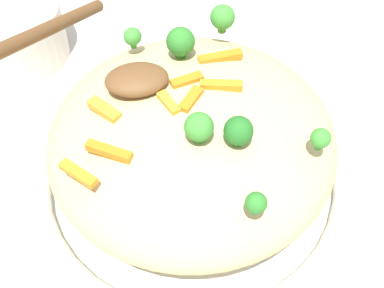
# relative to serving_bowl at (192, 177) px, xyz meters

# --- Properties ---
(ground_plane) EXTENTS (2.40, 2.40, 0.00)m
(ground_plane) POSITION_rel_serving_bowl_xyz_m (0.00, 0.00, -0.03)
(ground_plane) COLOR beige
(serving_bowl) EXTENTS (0.32, 0.32, 0.05)m
(serving_bowl) POSITION_rel_serving_bowl_xyz_m (0.00, 0.00, 0.00)
(serving_bowl) COLOR white
(serving_bowl) RESTS_ON ground_plane
(pasta_mound) EXTENTS (0.26, 0.26, 0.09)m
(pasta_mound) POSITION_rel_serving_bowl_xyz_m (0.00, 0.00, 0.06)
(pasta_mound) COLOR #D1BA7A
(pasta_mound) RESTS_ON serving_bowl
(carrot_piece_0) EXTENTS (0.03, 0.02, 0.01)m
(carrot_piece_0) POSITION_rel_serving_bowl_xyz_m (0.00, 0.03, 0.11)
(carrot_piece_0) COLOR orange
(carrot_piece_0) RESTS_ON pasta_mound
(carrot_piece_1) EXTENTS (0.02, 0.03, 0.01)m
(carrot_piece_1) POSITION_rel_serving_bowl_xyz_m (-0.02, 0.01, 0.11)
(carrot_piece_1) COLOR orange
(carrot_piece_1) RESTS_ON pasta_mound
(carrot_piece_2) EXTENTS (0.04, 0.01, 0.01)m
(carrot_piece_2) POSITION_rel_serving_bowl_xyz_m (0.04, 0.06, 0.10)
(carrot_piece_2) COLOR orange
(carrot_piece_2) RESTS_ON pasta_mound
(carrot_piece_3) EXTENTS (0.03, 0.03, 0.01)m
(carrot_piece_3) POSITION_rel_serving_bowl_xyz_m (-0.07, 0.01, 0.10)
(carrot_piece_3) COLOR orange
(carrot_piece_3) RESTS_ON pasta_mound
(carrot_piece_4) EXTENTS (0.03, 0.03, 0.01)m
(carrot_piece_4) POSITION_rel_serving_bowl_xyz_m (-0.10, -0.05, 0.10)
(carrot_piece_4) COLOR orange
(carrot_piece_4) RESTS_ON pasta_mound
(carrot_piece_5) EXTENTS (0.04, 0.03, 0.01)m
(carrot_piece_5) POSITION_rel_serving_bowl_xyz_m (-0.07, -0.03, 0.10)
(carrot_piece_5) COLOR orange
(carrot_piece_5) RESTS_ON pasta_mound
(carrot_piece_6) EXTENTS (0.03, 0.03, 0.01)m
(carrot_piece_6) POSITION_rel_serving_bowl_xyz_m (0.00, 0.01, 0.11)
(carrot_piece_6) COLOR orange
(carrot_piece_6) RESTS_ON pasta_mound
(carrot_piece_7) EXTENTS (0.04, 0.01, 0.01)m
(carrot_piece_7) POSITION_rel_serving_bowl_xyz_m (0.03, 0.02, 0.11)
(carrot_piece_7) COLOR orange
(carrot_piece_7) RESTS_ON pasta_mound
(broccoli_floret_0) EXTENTS (0.02, 0.02, 0.02)m
(broccoli_floret_0) POSITION_rel_serving_bowl_xyz_m (0.03, -0.10, 0.11)
(broccoli_floret_0) COLOR #296820
(broccoli_floret_0) RESTS_ON pasta_mound
(broccoli_floret_1) EXTENTS (0.02, 0.02, 0.03)m
(broccoli_floret_1) POSITION_rel_serving_bowl_xyz_m (0.03, -0.04, 0.12)
(broccoli_floret_1) COLOR #205B1C
(broccoli_floret_1) RESTS_ON pasta_mound
(broccoli_floret_2) EXTENTS (0.02, 0.02, 0.03)m
(broccoli_floret_2) POSITION_rel_serving_bowl_xyz_m (0.00, -0.04, 0.12)
(broccoli_floret_2) COLOR #377928
(broccoli_floret_2) RESTS_ON pasta_mound
(broccoli_floret_3) EXTENTS (0.03, 0.03, 0.03)m
(broccoli_floret_3) POSITION_rel_serving_bowl_xyz_m (-0.00, 0.07, 0.12)
(broccoli_floret_3) COLOR #296820
(broccoli_floret_3) RESTS_ON pasta_mound
(broccoli_floret_4) EXTENTS (0.02, 0.02, 0.02)m
(broccoli_floret_4) POSITION_rel_serving_bowl_xyz_m (-0.04, 0.09, 0.11)
(broccoli_floret_4) COLOR #377928
(broccoli_floret_4) RESTS_ON pasta_mound
(broccoli_floret_5) EXTENTS (0.02, 0.02, 0.03)m
(broccoli_floret_5) POSITION_rel_serving_bowl_xyz_m (0.04, 0.10, 0.12)
(broccoli_floret_5) COLOR #377928
(broccoli_floret_5) RESTS_ON pasta_mound
(broccoli_floret_6) EXTENTS (0.02, 0.02, 0.02)m
(broccoli_floret_6) POSITION_rel_serving_bowl_xyz_m (0.09, -0.05, 0.11)
(broccoli_floret_6) COLOR #377928
(broccoli_floret_6) RESTS_ON pasta_mound
(serving_spoon) EXTENTS (0.14, 0.15, 0.08)m
(serving_spoon) POSITION_rel_serving_bowl_xyz_m (-0.07, 0.05, 0.13)
(serving_spoon) COLOR brown
(serving_spoon) RESTS_ON pasta_mound
(companion_bowl) EXTENTS (0.13, 0.13, 0.08)m
(companion_bowl) POSITION_rel_serving_bowl_xyz_m (-0.19, 0.24, 0.02)
(companion_bowl) COLOR beige
(companion_bowl) RESTS_ON ground_plane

